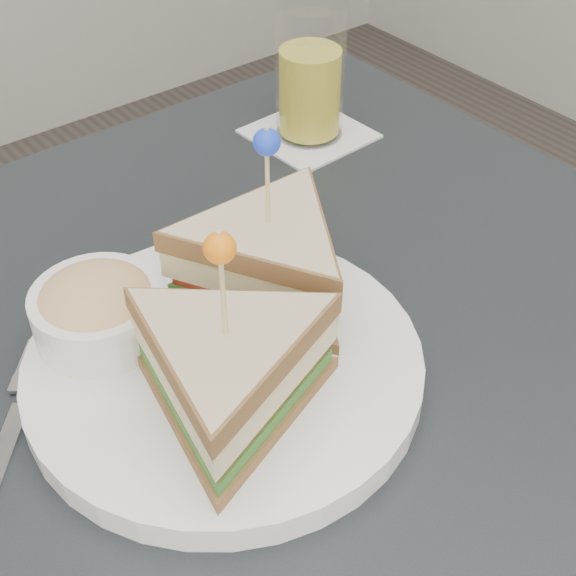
{
  "coord_description": "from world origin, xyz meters",
  "views": [
    {
      "loc": [
        -0.28,
        -0.36,
        1.21
      ],
      "look_at": [
        0.01,
        0.01,
        0.8
      ],
      "focal_mm": 50.0,
      "sensor_mm": 36.0,
      "label": 1
    }
  ],
  "objects": [
    {
      "name": "table",
      "position": [
        0.0,
        0.0,
        0.67
      ],
      "size": [
        0.8,
        0.8,
        0.75
      ],
      "color": "black",
      "rests_on": "ground"
    },
    {
      "name": "plate_meal",
      "position": [
        -0.05,
        0.01,
        0.8
      ],
      "size": [
        0.36,
        0.35,
        0.18
      ],
      "rotation": [
        0.0,
        0.0,
        -0.18
      ],
      "color": "white",
      "rests_on": "table"
    },
    {
      "name": "cutlery_fork",
      "position": [
        -0.2,
        0.06,
        0.75
      ],
      "size": [
        0.14,
        0.15,
        0.01
      ],
      "rotation": [
        0.0,
        0.0,
        -0.7
      ],
      "color": "silver",
      "rests_on": "table"
    },
    {
      "name": "drink_set",
      "position": [
        0.23,
        0.25,
        0.82
      ],
      "size": [
        0.12,
        0.12,
        0.15
      ],
      "rotation": [
        0.0,
        0.0,
        0.05
      ],
      "color": "white",
      "rests_on": "table"
    }
  ]
}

